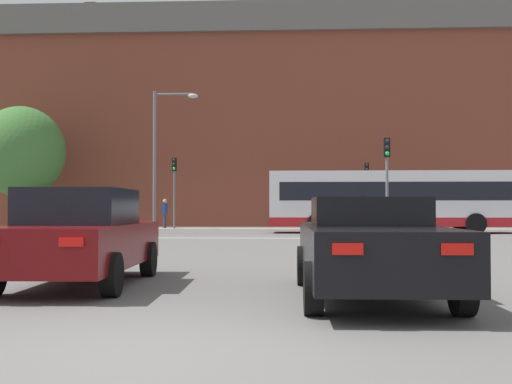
{
  "coord_description": "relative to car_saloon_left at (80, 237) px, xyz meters",
  "views": [
    {
      "loc": [
        1.15,
        -5.53,
        1.28
      ],
      "look_at": [
        -0.35,
        24.01,
        1.99
      ],
      "focal_mm": 45.0,
      "sensor_mm": 36.0,
      "label": 1
    }
  ],
  "objects": [
    {
      "name": "pedestrian_waiting",
      "position": [
        6.89,
        27.35,
        0.23
      ],
      "size": [
        0.46,
        0.4,
        1.73
      ],
      "rotation": [
        0.0,
        0.0,
        2.56
      ],
      "color": "black",
      "rests_on": "ground_plane"
    },
    {
      "name": "bus_crossing_lead",
      "position": [
        8.58,
        22.05,
        0.85
      ],
      "size": [
        12.22,
        2.75,
        3.06
      ],
      "rotation": [
        0.0,
        0.0,
        -1.57
      ],
      "color": "silver",
      "rests_on": "ground_plane"
    },
    {
      "name": "pedestrian_walking_east",
      "position": [
        -4.22,
        28.84,
        0.27
      ],
      "size": [
        0.28,
        0.43,
        1.79
      ],
      "rotation": [
        0.0,
        0.0,
        1.41
      ],
      "color": "#333851",
      "rests_on": "ground_plane"
    },
    {
      "name": "stop_line_strip",
      "position": [
        2.27,
        16.16,
        -0.79
      ],
      "size": [
        8.61,
        0.3,
        0.01
      ],
      "primitive_type": "cube",
      "color": "silver",
      "rests_on": "ground_plane"
    },
    {
      "name": "car_saloon_left",
      "position": [
        0.0,
        0.0,
        0.0
      ],
      "size": [
        2.04,
        4.55,
        1.58
      ],
      "rotation": [
        0.0,
        0.0,
        0.03
      ],
      "color": "#600C0F",
      "rests_on": "ground_plane"
    },
    {
      "name": "tree_by_building",
      "position": [
        -12.78,
        27.63,
        3.86
      ],
      "size": [
        5.23,
        5.23,
        7.4
      ],
      "color": "#4C3823",
      "rests_on": "ground_plane"
    },
    {
      "name": "brick_civic_building",
      "position": [
        2.63,
        39.59,
        6.77
      ],
      "size": [
        42.68,
        16.53,
        20.64
      ],
      "color": "brown",
      "rests_on": "ground_plane"
    },
    {
      "name": "traffic_light_near_right",
      "position": [
        7.49,
        16.35,
        2.0
      ],
      "size": [
        0.26,
        0.31,
        4.16
      ],
      "color": "slate",
      "rests_on": "ground_plane"
    },
    {
      "name": "street_lamp_junction",
      "position": [
        -2.77,
        20.73,
        3.51
      ],
      "size": [
        2.23,
        0.36,
        6.99
      ],
      "color": "slate",
      "rests_on": "ground_plane"
    },
    {
      "name": "traffic_light_far_right",
      "position": [
        7.98,
        27.28,
        1.84
      ],
      "size": [
        0.26,
        0.31,
        3.89
      ],
      "color": "slate",
      "rests_on": "ground_plane"
    },
    {
      "name": "ground_plane",
      "position": [
        2.27,
        -4.82,
        -0.79
      ],
      "size": [
        400.0,
        400.0,
        0.0
      ],
      "primitive_type": "plane",
      "color": "#605E5B"
    },
    {
      "name": "far_pavement",
      "position": [
        2.27,
        28.03,
        -0.79
      ],
      "size": [
        69.56,
        2.5,
        0.01
      ],
      "primitive_type": "cube",
      "color": "gray",
      "rests_on": "ground_plane"
    },
    {
      "name": "traffic_light_far_left",
      "position": [
        -3.42,
        27.67,
        2.06
      ],
      "size": [
        0.26,
        0.31,
        4.26
      ],
      "color": "slate",
      "rests_on": "ground_plane"
    },
    {
      "name": "car_roadster_right",
      "position": [
        4.56,
        -1.23,
        -0.07
      ],
      "size": [
        2.01,
        4.84,
        1.42
      ],
      "rotation": [
        0.0,
        0.0,
        0.01
      ],
      "color": "black",
      "rests_on": "ground_plane"
    }
  ]
}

